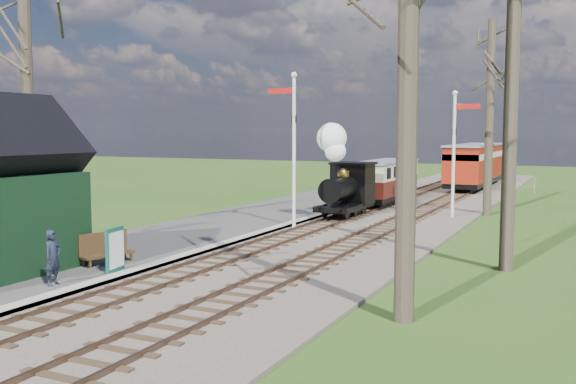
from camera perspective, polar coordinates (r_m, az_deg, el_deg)
name	(u,v)px	position (r m, az deg, el deg)	size (l,w,h in m)	color
distant_hills	(500,317)	(74.44, 18.35, -10.53)	(114.40, 48.00, 22.02)	#385B23
ballast_bed	(387,215)	(30.29, 8.80, -1.99)	(8.00, 60.00, 0.10)	brown
track_near	(361,212)	(30.69, 6.48, -1.77)	(1.60, 60.00, 0.15)	brown
track_far	(415,215)	(29.94, 11.19, -2.02)	(1.60, 60.00, 0.15)	brown
platform	(207,230)	(25.04, -7.25, -3.41)	(5.00, 44.00, 0.20)	#474442
coping_strip	(259,234)	(23.89, -2.60, -3.80)	(0.40, 44.00, 0.21)	#B2AD9E
semaphore_near	(292,139)	(25.17, 0.40, 4.73)	(1.22, 0.24, 6.22)	silver
semaphore_far	(456,144)	(29.31, 14.67, 4.12)	(1.22, 0.24, 5.72)	silver
bare_trees	(272,87)	(18.99, -1.47, 9.28)	(15.51, 22.39, 12.00)	#382D23
fence_line	(434,182)	(43.98, 12.86, 0.89)	(12.60, 0.08, 1.00)	slate
locomotive	(344,177)	(28.42, 5.02, 1.32)	(1.63, 3.81, 4.09)	black
coach	(385,179)	(34.18, 8.61, 1.13)	(1.91, 6.54, 2.01)	black
red_carriage_a	(468,166)	(42.92, 15.72, 2.22)	(2.34, 5.79, 2.46)	black
red_carriage_b	(482,162)	(48.34, 16.85, 2.53)	(2.34, 5.79, 2.46)	black
sign_board	(115,250)	(17.76, -15.11, -4.97)	(0.22, 0.80, 1.17)	#0F473A
bench	(105,249)	(18.95, -15.93, -4.87)	(0.86, 1.62, 0.89)	#483119
person	(53,258)	(16.64, -20.17, -5.50)	(0.49, 0.32, 1.35)	#1A1F30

